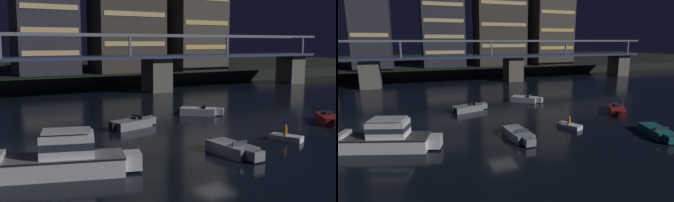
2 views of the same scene
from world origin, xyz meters
The scene contains 12 objects.
ground_plane centered at (0.00, 0.00, 0.00)m, with size 400.00×400.00×0.00m, color black.
far_riverbank centered at (0.00, 85.21, 1.10)m, with size 240.00×80.00×2.20m, color black.
river_bridge centered at (0.00, 37.21, 4.31)m, with size 97.33×6.40×9.38m.
tower_central centered at (1.55, 55.53, 12.43)m, with size 11.03×8.83×20.76m.
tower_east_tall centered at (17.56, 54.27, 16.49)m, with size 13.92×8.26×28.89m.
tower_east_low centered at (33.29, 55.62, 14.79)m, with size 11.56×13.88×25.48m.
cabin_cruiser_near_left centered at (-10.37, 1.39, 1.05)m, with size 9.34×4.97×2.79m.
speedboat_near_center centered at (8.86, 15.02, 0.41)m, with size 4.56×4.19×1.16m.
speedboat_near_right centered at (-0.70, 12.28, 0.41)m, with size 5.18×2.80×1.16m.
speedboat_mid_left centered at (1.59, -0.05, 0.41)m, with size 2.01×5.22×1.16m.
speedboat_mid_right centered at (17.45, 4.69, 0.41)m, with size 3.88×4.75×1.16m.
dinghy_with_paddler centered at (8.09, 1.21, 0.28)m, with size 2.70×2.82×1.36m.
Camera 1 is at (-16.88, -22.95, 7.99)m, focal length 44.26 mm.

